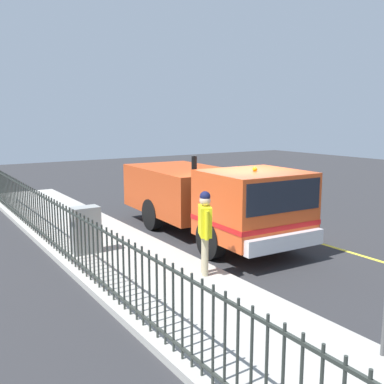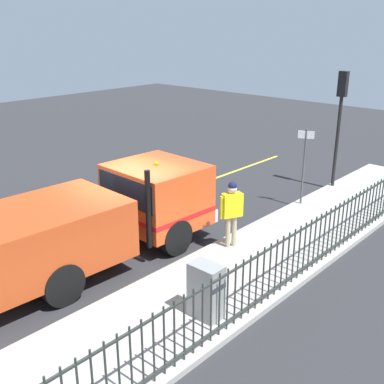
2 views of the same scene
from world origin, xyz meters
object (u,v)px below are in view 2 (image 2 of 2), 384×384
object	(u,v)px
work_truck	(101,215)
utility_cabinet	(206,291)
traffic_light_near	(341,106)
street_sign	(304,158)
traffic_cone	(110,211)
worker_standing	(232,207)

from	to	relation	value
work_truck	utility_cabinet	bearing A→B (deg)	-1.58
traffic_light_near	street_sign	bearing A→B (deg)	92.10
traffic_light_near	traffic_cone	bearing A→B (deg)	64.58
traffic_light_near	street_sign	xyz separation A→B (m)	(0.08, -2.40, -1.33)
traffic_light_near	utility_cabinet	bearing A→B (deg)	101.77
utility_cabinet	worker_standing	bearing A→B (deg)	119.04
traffic_cone	street_sign	bearing A→B (deg)	54.07
worker_standing	utility_cabinet	size ratio (longest dim) A/B	1.56
work_truck	worker_standing	world-z (taller)	work_truck
worker_standing	utility_cabinet	bearing A→B (deg)	55.90
utility_cabinet	work_truck	bearing A→B (deg)	175.88
work_truck	traffic_cone	bearing A→B (deg)	140.05
traffic_cone	street_sign	xyz separation A→B (m)	(3.62, 4.99, 1.32)
utility_cabinet	traffic_cone	size ratio (longest dim) A/B	1.61
traffic_cone	street_sign	world-z (taller)	street_sign
traffic_light_near	traffic_cone	xyz separation A→B (m)	(-3.54, -7.39, -2.65)
traffic_light_near	work_truck	bearing A→B (deg)	79.17
street_sign	traffic_cone	bearing A→B (deg)	-125.93
work_truck	traffic_light_near	distance (m)	9.36
traffic_light_near	worker_standing	bearing A→B (deg)	93.05
traffic_cone	traffic_light_near	bearing A→B (deg)	64.42
traffic_light_near	utility_cabinet	world-z (taller)	traffic_light_near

